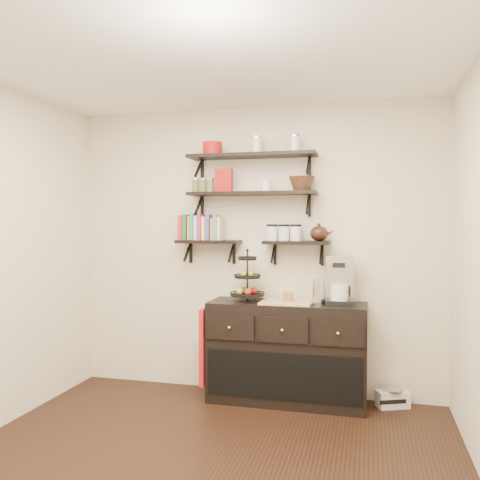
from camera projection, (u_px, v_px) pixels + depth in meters
The scene contains 21 objects.
floor at pixel (193, 479), 3.19m from camera, with size 3.50×3.50×0.00m, color black.
ceiling at pixel (192, 45), 3.10m from camera, with size 3.50×3.50×0.02m, color white.
back_wall at pixel (255, 250), 4.84m from camera, with size 3.50×0.02×2.70m, color beige.
shelf_top at pixel (252, 156), 4.68m from camera, with size 1.20×0.27×0.23m.
shelf_mid at pixel (252, 194), 4.69m from camera, with size 1.20×0.27×0.23m.
shelf_low_left at pixel (209, 242), 4.83m from camera, with size 0.60×0.25×0.23m.
shelf_low_right at pixel (297, 243), 4.62m from camera, with size 0.60×0.25×0.23m.
cookbooks at pixel (202, 228), 4.83m from camera, with size 0.40×0.15×0.26m.
glass_canisters at pixel (284, 234), 4.64m from camera, with size 0.32×0.10×0.13m.
sideboard at pixel (287, 352), 4.56m from camera, with size 1.40×0.50×0.92m.
fruit_stand at pixel (248, 284), 4.63m from camera, with size 0.31×0.31×0.45m.
candle at pixel (288, 296), 4.54m from camera, with size 0.08×0.08×0.08m, color #945322.
coffee_maker at pixel (340, 281), 4.45m from camera, with size 0.25×0.24×0.43m.
thermal_carafe at pixel (319, 292), 4.45m from camera, with size 0.11×0.11×0.22m, color silver.
apron at pixel (206, 345), 4.64m from camera, with size 0.04×0.30×0.69m, color #A9121A.
radio at pixel (393, 398), 4.43m from camera, with size 0.31×0.24×0.16m.
recipe_box at pixel (224, 181), 4.75m from camera, with size 0.16×0.06×0.22m, color #A11312.
walnut_bowl at pixel (302, 184), 4.57m from camera, with size 0.24×0.24×0.13m, color black, non-canonical shape.
ramekins at pixel (266, 186), 4.65m from camera, with size 0.09×0.09×0.10m, color white.
teapot at pixel (319, 232), 4.56m from camera, with size 0.22×0.16×0.16m, color black, non-canonical shape.
red_pot at pixel (213, 149), 4.77m from camera, with size 0.18×0.18×0.12m, color #A11312.
Camera 1 is at (1.06, -2.97, 1.62)m, focal length 38.00 mm.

